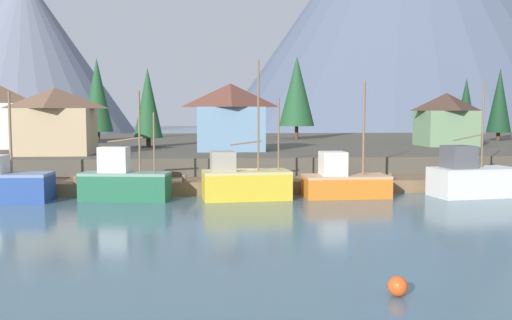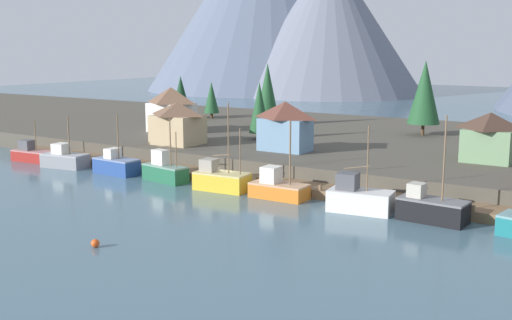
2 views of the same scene
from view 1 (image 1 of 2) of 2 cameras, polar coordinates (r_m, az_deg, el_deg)
name	(u,v)px [view 1 (image 1 of 2)]	position (r m, az deg, el deg)	size (l,w,h in m)	color
ground_plane	(227,174)	(63.34, -2.96, -1.37)	(400.00, 400.00, 1.00)	#476675
dock	(236,185)	(45.36, -2.03, -2.55)	(80.00, 4.00, 1.60)	brown
shoreline_bank	(223,151)	(75.14, -3.34, 0.94)	(400.00, 56.00, 2.50)	#4C473D
mountain_central_peak	(25,53)	(193.76, -22.05, 9.91)	(66.41, 66.41, 49.44)	slate
fishing_boat_blue	(4,185)	(43.90, -23.85, -2.31)	(6.38, 2.98, 7.78)	navy
fishing_boat_green	(124,182)	(41.91, -13.07, -2.16)	(6.53, 3.18, 7.82)	#1E5B3D
fishing_boat_yellow	(244,182)	(41.44, -1.21, -2.21)	(6.47, 3.46, 10.04)	gold
fishing_boat_orange	(344,182)	(42.88, 8.75, -2.16)	(6.30, 2.98, 8.59)	#CC6B1E
fishing_boat_white	(472,178)	(45.71, 20.76, -1.73)	(6.61, 3.91, 8.64)	silver
house_blue	(231,117)	(56.06, -2.56, 4.36)	(6.86, 4.22, 6.60)	#6689A8
house_green	(446,119)	(68.22, 18.45, 3.92)	(6.03, 5.60, 5.97)	#6B8E66
house_tan	(55,120)	(54.47, -19.41, 3.76)	(6.79, 5.69, 6.02)	tan
conifer_near_left	(148,103)	(63.46, -10.75, 5.62)	(3.14, 3.14, 8.64)	#4C3823
conifer_near_right	(97,95)	(79.89, -15.58, 6.27)	(4.07, 4.07, 11.03)	#4C3823
conifer_mid_left	(499,101)	(83.67, 23.15, 5.48)	(3.17, 3.17, 9.65)	#4C3823
conifer_mid_right	(466,106)	(77.35, 20.24, 5.12)	(2.62, 2.62, 8.11)	#4C3823
conifer_back_right	(297,91)	(82.01, 4.10, 6.87)	(5.06, 5.06, 11.74)	#4C3823
channel_buoy	(398,286)	(20.61, 13.98, -12.14)	(0.70, 0.70, 0.70)	#E04C19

